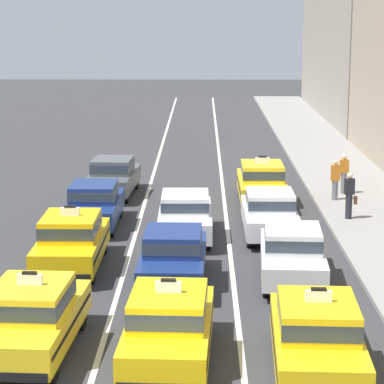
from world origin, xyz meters
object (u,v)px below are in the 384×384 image
Objects in this scene: taxi_right_fourth at (262,182)px; sedan_center_second at (173,255)px; taxi_left_second at (71,240)px; taxi_right_nearest at (317,335)px; sedan_right_second at (292,252)px; taxi_left_nearest at (32,317)px; sedan_center_third at (185,214)px; sedan_right_third at (270,212)px; sedan_left_third at (94,203)px; pedestrian_by_storefront at (349,196)px; taxi_center_nearest at (169,325)px; pedestrian_trailing at (335,180)px; pedestrian_mid_block at (344,174)px; sedan_left_fourth at (113,176)px.

sedan_center_second is at bearing -107.23° from taxi_right_fourth.
taxi_left_second reaches higher than sedan_center_second.
sedan_right_second is at bearing 88.74° from taxi_right_nearest.
sedan_center_third is (3.22, 9.94, -0.03)m from taxi_left_nearest.
taxi_right_fourth reaches higher than sedan_right_third.
sedan_left_third is 14.05m from taxi_right_nearest.
sedan_right_second is (6.41, -6.19, 0.00)m from sedan_left_third.
pedestrian_by_storefront is (6.15, 7.24, 0.15)m from sedan_center_second.
sedan_center_second is 0.94× the size of taxi_right_nearest.
sedan_right_second is 2.61× the size of pedestrian_by_storefront.
sedan_left_third is 0.98× the size of sedan_right_second.
pedestrian_by_storefront is at bearing 32.11° from taxi_left_second.
taxi_left_second and taxi_center_nearest have the same top height.
sedan_right_third is at bearing 31.54° from taxi_left_second.
taxi_center_nearest is at bearing -101.10° from taxi_right_fourth.
pedestrian_trailing is (9.15, 3.87, 0.12)m from sedan_left_third.
pedestrian_trailing is (2.88, 16.44, 0.09)m from taxi_right_nearest.
taxi_right_nearest is 2.75× the size of pedestrian_by_storefront.
pedestrian_by_storefront reaches higher than sedan_right_third.
taxi_left_nearest is 11.94m from sedan_right_third.
pedestrian_by_storefront reaches higher than sedan_left_third.
sedan_right_second is 0.96× the size of taxi_right_fourth.
sedan_center_third is 2.89m from sedan_right_third.
sedan_center_second is 1.01× the size of sedan_right_third.
pedestrian_mid_block reaches higher than sedan_right_third.
taxi_center_nearest is at bearing -90.80° from sedan_center_third.
sedan_center_second is at bearing -130.33° from pedestrian_by_storefront.
sedan_right_second is (6.27, -11.42, 0.00)m from sedan_left_fourth.
taxi_left_second is at bearing 114.58° from taxi_center_nearest.
taxi_left_second is 1.04× the size of sedan_right_second.
sedan_left_fourth is at bearing 109.01° from taxi_right_nearest.
sedan_left_fourth is (0.14, 5.23, 0.00)m from sedan_left_third.
sedan_left_fourth is 0.97× the size of taxi_right_fourth.
taxi_left_nearest is 1.07× the size of sedan_center_second.
taxi_left_nearest is 5.84m from sedan_center_second.
pedestrian_trailing is (6.11, 10.38, 0.12)m from sedan_center_second.
pedestrian_trailing is at bearing 90.63° from pedestrian_by_storefront.
taxi_right_fourth is at bearing 68.02° from taxi_left_nearest.
sedan_center_third is 0.93× the size of taxi_right_nearest.
pedestrian_mid_block is at bearing 66.03° from pedestrian_trailing.
sedan_center_third is 2.67× the size of pedestrian_trailing.
sedan_left_fourth is 0.95× the size of taxi_right_nearest.
sedan_center_second is at bearing -120.64° from sedan_right_third.
sedan_left_fourth and sedan_center_third have the same top height.
sedan_center_second is (3.04, -6.51, 0.00)m from sedan_left_third.
pedestrian_by_storefront is (9.18, 0.73, 0.15)m from sedan_left_third.
taxi_right_fourth is (3.09, 15.73, 0.00)m from taxi_center_nearest.
sedan_center_third is 6.08m from taxi_right_fourth.
sedan_left_third is 2.65× the size of pedestrian_mid_block.
sedan_left_third is 0.93× the size of taxi_center_nearest.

